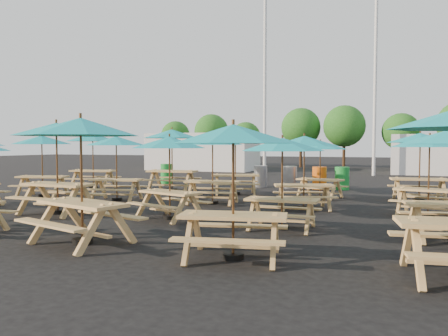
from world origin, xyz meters
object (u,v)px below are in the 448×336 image
at_px(picnic_unit_10, 213,144).
at_px(waste_bin_4, 342,178).
at_px(picnic_unit_11, 235,142).
at_px(picnic_unit_5, 56,134).
at_px(waste_bin_0, 167,174).
at_px(picnic_unit_2, 42,143).
at_px(picnic_unit_15, 320,148).
at_px(picnic_unit_12, 233,141).
at_px(waste_bin_3, 319,178).
at_px(picnic_unit_18, 430,146).
at_px(waste_bin_2, 290,177).
at_px(waste_bin_1, 261,176).
at_px(picnic_unit_19, 420,142).
at_px(picnic_unit_14, 304,145).
at_px(picnic_unit_9, 169,147).
at_px(picnic_unit_6, 116,144).
at_px(picnic_unit_7, 172,137).
at_px(picnic_unit_8, 81,134).
at_px(picnic_unit_13, 282,149).
at_px(picnic_unit_3, 93,140).

relative_size(picnic_unit_10, waste_bin_4, 2.39).
distance_m(picnic_unit_10, picnic_unit_11, 2.83).
bearing_deg(picnic_unit_5, waste_bin_0, 102.48).
distance_m(picnic_unit_2, picnic_unit_15, 10.19).
xyz_separation_m(picnic_unit_15, waste_bin_4, (0.45, 3.26, -1.30)).
distance_m(picnic_unit_12, picnic_unit_15, 9.07).
xyz_separation_m(picnic_unit_2, waste_bin_3, (9.21, 6.23, -1.49)).
distance_m(picnic_unit_18, waste_bin_2, 8.15).
bearing_deg(picnic_unit_10, waste_bin_1, 83.42).
relative_size(picnic_unit_19, waste_bin_1, 2.49).
xyz_separation_m(picnic_unit_10, picnic_unit_14, (2.97, -0.08, -0.04)).
bearing_deg(waste_bin_2, picnic_unit_19, -30.08).
relative_size(picnic_unit_9, picnic_unit_11, 0.91).
height_order(picnic_unit_18, picnic_unit_19, picnic_unit_19).
height_order(picnic_unit_6, waste_bin_0, picnic_unit_6).
bearing_deg(waste_bin_0, picnic_unit_5, -79.68).
bearing_deg(picnic_unit_11, picnic_unit_14, -62.42).
distance_m(picnic_unit_12, waste_bin_2, 12.47).
distance_m(picnic_unit_2, picnic_unit_6, 3.26).
height_order(picnic_unit_7, waste_bin_4, picnic_unit_7).
relative_size(picnic_unit_7, picnic_unit_18, 1.06).
relative_size(picnic_unit_2, waste_bin_0, 2.64).
height_order(picnic_unit_9, waste_bin_0, picnic_unit_9).
bearing_deg(picnic_unit_18, picnic_unit_10, -166.92).
relative_size(picnic_unit_5, picnic_unit_8, 0.91).
bearing_deg(picnic_unit_2, picnic_unit_6, -15.71).
bearing_deg(picnic_unit_6, picnic_unit_13, -35.86).
relative_size(picnic_unit_3, picnic_unit_15, 1.13).
height_order(picnic_unit_3, waste_bin_3, picnic_unit_3).
bearing_deg(waste_bin_3, picnic_unit_15, -81.24).
xyz_separation_m(picnic_unit_12, picnic_unit_14, (0.05, 6.13, -0.06)).
bearing_deg(picnic_unit_10, waste_bin_0, 121.27).
bearing_deg(picnic_unit_2, picnic_unit_10, -12.42).
bearing_deg(picnic_unit_18, waste_bin_3, 136.55).
xyz_separation_m(picnic_unit_9, waste_bin_2, (1.15, 9.11, -1.37)).
bearing_deg(waste_bin_0, picnic_unit_18, -29.11).
xyz_separation_m(picnic_unit_8, picnic_unit_14, (3.13, 6.11, -0.21)).
bearing_deg(picnic_unit_15, picnic_unit_2, -146.17).
distance_m(picnic_unit_7, waste_bin_2, 5.51).
bearing_deg(picnic_unit_6, picnic_unit_19, 8.79).
distance_m(picnic_unit_2, waste_bin_1, 9.24).
distance_m(picnic_unit_11, waste_bin_0, 6.01).
distance_m(picnic_unit_13, waste_bin_0, 12.54).
height_order(picnic_unit_9, picnic_unit_11, picnic_unit_11).
relative_size(picnic_unit_6, picnic_unit_12, 0.98).
height_order(waste_bin_1, waste_bin_3, same).
height_order(waste_bin_2, waste_bin_3, same).
xyz_separation_m(picnic_unit_6, waste_bin_1, (3.29, 6.37, -1.44)).
height_order(picnic_unit_7, picnic_unit_10, picnic_unit_7).
xyz_separation_m(picnic_unit_3, picnic_unit_18, (13.07, -2.87, -0.23)).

